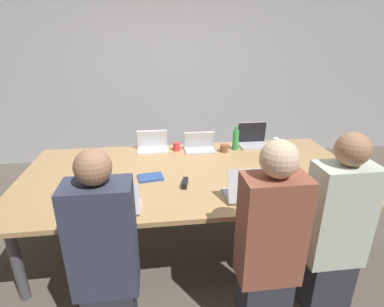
# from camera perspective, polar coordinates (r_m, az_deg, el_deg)

# --- Properties ---
(ground_plane) EXTENTS (24.00, 24.00, 0.00)m
(ground_plane) POSITION_cam_1_polar(r_m,az_deg,el_deg) (3.27, 0.01, -15.39)
(ground_plane) COLOR brown
(curtain_wall) EXTENTS (12.00, 0.06, 2.80)m
(curtain_wall) POSITION_cam_1_polar(r_m,az_deg,el_deg) (4.94, -3.52, 14.95)
(curtain_wall) COLOR #ADADB2
(curtain_wall) RESTS_ON ground_plane
(conference_table) EXTENTS (3.22, 1.60, 0.74)m
(conference_table) POSITION_cam_1_polar(r_m,az_deg,el_deg) (2.91, 0.01, -4.40)
(conference_table) COLOR tan
(conference_table) RESTS_ON ground_plane
(laptop_near_midright) EXTENTS (0.31, 0.27, 0.26)m
(laptop_near_midright) POSITION_cam_1_polar(r_m,az_deg,el_deg) (2.44, 10.06, -6.91)
(laptop_near_midright) COLOR #B7B7BC
(laptop_near_midright) RESTS_ON conference_table
(person_near_midright) EXTENTS (0.40, 0.24, 1.42)m
(person_near_midright) POSITION_cam_1_polar(r_m,az_deg,el_deg) (2.09, 14.49, -16.70)
(person_near_midright) COLOR #2D2D38
(person_near_midright) RESTS_ON ground_plane
(laptop_near_right) EXTENTS (0.31, 0.23, 0.22)m
(laptop_near_right) POSITION_cam_1_polar(r_m,az_deg,el_deg) (2.53, 21.46, -7.26)
(laptop_near_right) COLOR #B7B7BC
(laptop_near_right) RESTS_ON conference_table
(person_near_right) EXTENTS (0.40, 0.24, 1.41)m
(person_near_right) POSITION_cam_1_polar(r_m,az_deg,el_deg) (2.39, 25.62, -13.20)
(person_near_right) COLOR #2D2D38
(person_near_right) RESTS_ON ground_plane
(laptop_near_left) EXTENTS (0.36, 0.24, 0.24)m
(laptop_near_left) POSITION_cam_1_polar(r_m,az_deg,el_deg) (2.30, -14.42, -9.34)
(laptop_near_left) COLOR silver
(laptop_near_left) RESTS_ON conference_table
(person_near_left) EXTENTS (0.40, 0.24, 1.40)m
(person_near_left) POSITION_cam_1_polar(r_m,az_deg,el_deg) (2.04, -16.25, -18.50)
(person_near_left) COLOR #2D2D38
(person_near_left) RESTS_ON ground_plane
(cup_near_left) EXTENTS (0.08, 0.08, 0.09)m
(cup_near_left) POSITION_cam_1_polar(r_m,az_deg,el_deg) (2.42, -20.32, -9.08)
(cup_near_left) COLOR #232328
(cup_near_left) RESTS_ON conference_table
(laptop_far_right) EXTENTS (0.34, 0.26, 0.27)m
(laptop_far_right) POSITION_cam_1_polar(r_m,az_deg,el_deg) (3.64, 11.50, 2.75)
(laptop_far_right) COLOR #B7B7BC
(laptop_far_right) RESTS_ON conference_table
(cup_far_right) EXTENTS (0.07, 0.07, 0.10)m
(cup_far_right) POSITION_cam_1_polar(r_m,az_deg,el_deg) (3.66, 15.66, 2.05)
(cup_far_right) COLOR white
(cup_far_right) RESTS_ON conference_table
(bottle_far_right) EXTENTS (0.07, 0.07, 0.28)m
(bottle_far_right) POSITION_cam_1_polar(r_m,az_deg,el_deg) (3.44, 8.31, 2.65)
(bottle_far_right) COLOR green
(bottle_far_right) RESTS_ON conference_table
(laptop_far_center) EXTENTS (0.34, 0.22, 0.22)m
(laptop_far_center) POSITION_cam_1_polar(r_m,az_deg,el_deg) (3.40, 1.42, 1.63)
(laptop_far_center) COLOR #B7B7BC
(laptop_far_center) RESTS_ON conference_table
(cup_far_center) EXTENTS (0.09, 0.09, 0.08)m
(cup_far_center) POSITION_cam_1_polar(r_m,az_deg,el_deg) (3.38, 6.12, 0.99)
(cup_far_center) COLOR brown
(cup_far_center) RESTS_ON conference_table
(laptop_far_midleft) EXTENTS (0.35, 0.23, 0.23)m
(laptop_far_midleft) POSITION_cam_1_polar(r_m,az_deg,el_deg) (3.44, -7.54, 1.77)
(laptop_far_midleft) COLOR silver
(laptop_far_midleft) RESTS_ON conference_table
(cup_far_midleft) EXTENTS (0.08, 0.08, 0.09)m
(cup_far_midleft) POSITION_cam_1_polar(r_m,az_deg,el_deg) (3.41, -2.98, 1.32)
(cup_far_midleft) COLOR red
(cup_far_midleft) RESTS_ON conference_table
(stapler) EXTENTS (0.08, 0.16, 0.05)m
(stapler) POSITION_cam_1_polar(r_m,az_deg,el_deg) (2.62, -1.36, -5.65)
(stapler) COLOR black
(stapler) RESTS_ON conference_table
(notebook) EXTENTS (0.25, 0.20, 0.02)m
(notebook) POSITION_cam_1_polar(r_m,az_deg,el_deg) (2.78, -7.91, -4.51)
(notebook) COLOR #2D4C8C
(notebook) RESTS_ON conference_table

